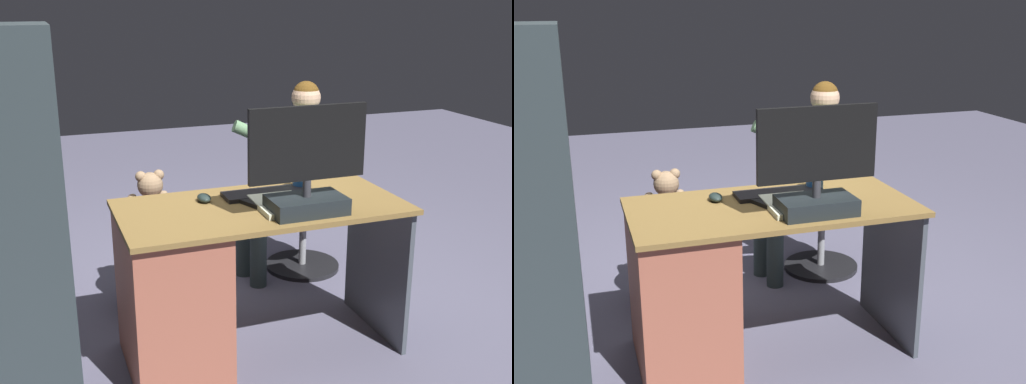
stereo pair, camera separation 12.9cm
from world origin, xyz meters
The scene contains 13 objects.
ground_plane centered at (0.00, 0.00, 0.00)m, with size 10.00×10.00×0.00m, color #57546A.
desk centered at (0.33, 0.39, 0.39)m, with size 1.28×0.64×0.74m.
monitor centered at (-0.14, 0.57, 0.90)m, with size 0.53×0.20×0.46m.
keyboard centered at (-0.08, 0.27, 0.75)m, with size 0.42×0.14×0.02m, color black.
computer_mouse centered at (0.23, 0.27, 0.75)m, with size 0.06×0.10×0.04m, color #1E2B28.
cup centered at (-0.27, 0.23, 0.78)m, with size 0.08×0.08×0.09m, color #3372BF.
tv_remote centered at (0.05, 0.38, 0.74)m, with size 0.04×0.15×0.02m, color black.
notebook_binder centered at (-0.07, 0.46, 0.75)m, with size 0.22×0.30×0.02m, color beige.
office_chair_teddy centered at (0.37, -0.26, 0.27)m, with size 0.42×0.42×0.45m.
teddy_bear centered at (0.37, -0.27, 0.59)m, with size 0.22×0.22×0.31m.
visitor_chair centered at (-0.59, -0.41, 0.25)m, with size 0.46×0.46×0.45m.
person centered at (-0.50, -0.40, 0.67)m, with size 0.55×0.53×1.16m.
equipment_rack centered at (1.06, 0.38, 0.77)m, with size 0.44×0.36×1.53m, color #2A3437.
Camera 1 is at (0.95, 2.88, 1.62)m, focal length 43.96 mm.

